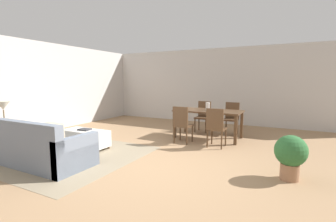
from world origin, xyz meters
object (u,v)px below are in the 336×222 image
Objects in this scene: book_on_ottoman at (85,129)px; side_table at (5,132)px; dining_table at (208,113)px; dining_chair_near_right at (216,125)px; dining_chair_far_left at (203,114)px; dining_chair_near_left at (182,123)px; table_lamp at (3,107)px; dining_chair_far_right at (231,116)px; ottoman_table at (86,138)px; vase_centerpiece at (208,106)px; couch at (39,149)px; potted_plant at (291,154)px.

side_table is at bearing -139.89° from book_on_ottoman.
dining_table is 0.96m from dining_chair_near_right.
dining_table is 1.90× the size of dining_chair_far_left.
dining_chair_far_left is at bearing 90.17° from dining_chair_near_left.
dining_chair_near_right is (3.89, 2.47, -0.48)m from table_lamp.
dining_chair_far_right is (-0.01, 1.62, 0.00)m from dining_chair_near_right.
dining_chair_far_left is at bearing 59.53° from ottoman_table.
dining_chair_near_right and dining_chair_far_left have the same top height.
vase_centerpiece is (3.42, 3.28, 0.40)m from side_table.
dining_chair_far_right is at bearing 46.52° from side_table.
table_lamp is at bearing -140.93° from dining_chair_near_left.
side_table is at bearing 174.19° from couch.
ottoman_table is 0.20m from book_on_ottoman.
ottoman_table is 1.20× the size of dining_chair_near_right.
ottoman_table is at bearing -134.12° from dining_table.
potted_plant is (2.41, -1.26, -0.10)m from dining_chair_near_left.
vase_centerpiece is at bearing 119.95° from dining_chair_near_right.
dining_chair_near_right reaches higher than ottoman_table.
book_on_ottoman reaches higher than ottoman_table.
couch is 2.82× the size of potted_plant.
dining_chair_far_left reaches higher than book_on_ottoman.
dining_chair_near_right is (0.45, -0.83, -0.15)m from dining_table.
ottoman_table is 3.53m from dining_chair_far_left.
table_lamp reaches higher than potted_plant.
dining_table is 1.90× the size of dining_chair_near_left.
table_lamp is 0.57× the size of dining_chair_far_right.
table_lamp is (-1.30, 0.13, 0.70)m from couch.
couch is 1.32m from side_table.
side_table is at bearing -140.93° from dining_chair_near_left.
side_table is 2.26× the size of book_on_ottoman.
side_table is 4.76m from vase_centerpiece.
dining_chair_near_left is at bearing 38.34° from book_on_ottoman.
couch is at bearing -87.53° from ottoman_table.
vase_centerpiece is at bearing 64.65° from dining_chair_near_left.
dining_table is 1.90× the size of dining_chair_near_right.
ottoman_table is 1.88× the size of side_table.
dining_chair_near_left reaches higher than book_on_ottoman.
couch is 7.70× the size of book_on_ottoman.
ottoman_table is 1.55× the size of potted_plant.
couch reaches higher than potted_plant.
dining_chair_near_left is (1.79, 1.42, 0.28)m from ottoman_table.
dining_table is 8.26× the size of vase_centerpiece.
dining_chair_far_right is 4.04m from book_on_ottoman.
potted_plant is (4.20, 0.16, 0.18)m from ottoman_table.
dining_table is 1.90× the size of dining_chair_far_right.
table_lamp reaches higher than dining_chair_far_right.
book_on_ottoman is (-2.64, -3.05, -0.08)m from dining_chair_far_right.
couch is at bearing -5.81° from table_lamp.
dining_chair_near_left reaches higher than side_table.
couch is 2.17× the size of dining_chair_far_left.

